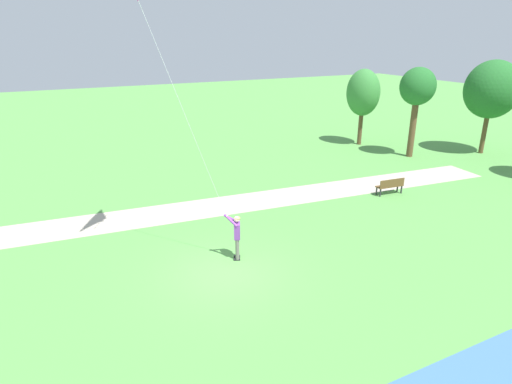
{
  "coord_description": "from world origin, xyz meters",
  "views": [
    {
      "loc": [
        12.49,
        -5.0,
        7.99
      ],
      "look_at": [
        -0.37,
        1.41,
        2.7
      ],
      "focal_mm": 30.38,
      "sensor_mm": 36.0,
      "label": 1
    }
  ],
  "objects_px": {
    "park_bench_near_walkway": "(390,185)",
    "tree_lakeside_far": "(492,90)",
    "person_kite_flyer": "(237,233)",
    "tree_treeline_right": "(363,93)",
    "tree_behind_path": "(418,88)"
  },
  "relations": [
    {
      "from": "park_bench_near_walkway",
      "to": "tree_treeline_right",
      "type": "distance_m",
      "value": 11.47
    },
    {
      "from": "tree_behind_path",
      "to": "tree_treeline_right",
      "type": "relative_size",
      "value": 1.07
    },
    {
      "from": "person_kite_flyer",
      "to": "tree_treeline_right",
      "type": "bearing_deg",
      "value": 127.83
    },
    {
      "from": "park_bench_near_walkway",
      "to": "tree_lakeside_far",
      "type": "xyz_separation_m",
      "value": [
        -3.56,
        11.71,
        3.89
      ]
    },
    {
      "from": "person_kite_flyer",
      "to": "tree_behind_path",
      "type": "distance_m",
      "value": 18.63
    },
    {
      "from": "person_kite_flyer",
      "to": "park_bench_near_walkway",
      "type": "height_order",
      "value": "person_kite_flyer"
    },
    {
      "from": "park_bench_near_walkway",
      "to": "tree_behind_path",
      "type": "bearing_deg",
      "value": 128.35
    },
    {
      "from": "person_kite_flyer",
      "to": "tree_behind_path",
      "type": "relative_size",
      "value": 0.31
    },
    {
      "from": "tree_treeline_right",
      "to": "park_bench_near_walkway",
      "type": "bearing_deg",
      "value": -30.8
    },
    {
      "from": "person_kite_flyer",
      "to": "tree_behind_path",
      "type": "xyz_separation_m",
      "value": [
        -7.86,
        16.51,
        3.54
      ]
    },
    {
      "from": "park_bench_near_walkway",
      "to": "tree_behind_path",
      "type": "distance_m",
      "value": 9.23
    },
    {
      "from": "tree_behind_path",
      "to": "tree_treeline_right",
      "type": "height_order",
      "value": "tree_behind_path"
    },
    {
      "from": "tree_lakeside_far",
      "to": "tree_treeline_right",
      "type": "distance_m",
      "value": 8.47
    },
    {
      "from": "park_bench_near_walkway",
      "to": "tree_behind_path",
      "type": "height_order",
      "value": "tree_behind_path"
    },
    {
      "from": "park_bench_near_walkway",
      "to": "tree_lakeside_far",
      "type": "bearing_deg",
      "value": 106.9
    }
  ]
}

